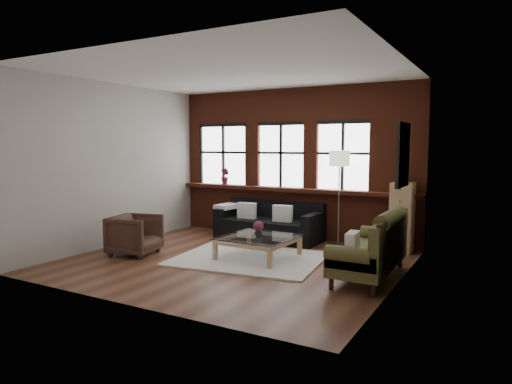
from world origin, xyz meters
The scene contains 26 objects.
floor centered at (0.00, 0.00, 0.00)m, with size 5.50×5.50×0.00m, color #522E1E.
ceiling centered at (0.00, 0.00, 3.20)m, with size 5.50×5.50×0.00m, color white.
wall_back centered at (0.00, 2.50, 1.60)m, with size 5.50×5.50×0.00m, color #B5B1A8.
wall_front centered at (0.00, -2.50, 1.60)m, with size 5.50×5.50×0.00m, color #B5B1A8.
wall_left centered at (-2.75, 0.00, 1.60)m, with size 5.00×5.00×0.00m, color #B5B1A8.
wall_right centered at (2.75, 0.00, 1.60)m, with size 5.00×5.00×0.00m, color #B5B1A8.
brick_backwall centered at (0.00, 2.44, 1.60)m, with size 5.50×0.12×3.20m, color maroon, non-canonical shape.
sill_ledge centered at (0.00, 2.35, 1.04)m, with size 5.50×0.30×0.08m, color maroon.
window_left centered at (-1.80, 2.45, 1.75)m, with size 1.38×0.10×1.50m, color black, non-canonical shape.
window_mid centered at (-0.30, 2.45, 1.75)m, with size 1.38×0.10×1.50m, color black, non-canonical shape.
window_right centered at (1.10, 2.45, 1.75)m, with size 1.38×0.10×1.50m, color black, non-canonical shape.
wall_poster centered at (2.72, 0.30, 1.85)m, with size 0.05×0.74×0.94m, color black, non-canonical shape.
shag_rug centered at (0.17, 0.23, 0.01)m, with size 2.50×1.96×0.03m, color silver.
dark_sofa centered at (-0.32, 1.90, 0.41)m, with size 2.24×0.91×0.81m, color black, non-canonical shape.
pillow_a centered at (-0.80, 1.80, 0.60)m, with size 0.40×0.14×0.34m, color silver.
pillow_b centered at (0.05, 1.80, 0.60)m, with size 0.40×0.14×0.34m, color silver.
vintage_settee centered at (2.30, 0.16, 0.51)m, with size 0.85×1.91×1.02m, color #4F4B24, non-canonical shape.
pillow_settee centered at (2.22, -0.43, 0.62)m, with size 0.14×0.38×0.34m, color silver.
armchair centered at (-1.82, -0.49, 0.37)m, with size 0.78×0.80×0.73m, color #3C271E.
coffee_table centered at (0.28, 0.37, 0.19)m, with size 1.21×1.21×0.40m, color tan, non-canonical shape.
vase centered at (0.28, 0.37, 0.47)m, with size 0.14×0.14×0.15m, color #B2B2B2.
flowers centered at (0.28, 0.37, 0.58)m, with size 0.18×0.18×0.18m, color maroon.
drawer_chest centered at (2.37, 2.12, 0.65)m, with size 0.40×0.40×1.30m, color tan.
potted_plant_top centered at (2.37, 2.12, 1.46)m, with size 0.28×0.24×0.31m, color #2D5923.
floor_lamp centered at (1.16, 2.05, 1.02)m, with size 0.40×0.40×2.04m, color #A5A5A8, non-canonical shape.
sill_plant centered at (-1.69, 2.32, 1.27)m, with size 0.21×0.17×0.39m, color maroon.
Camera 1 is at (4.10, -6.54, 1.99)m, focal length 32.00 mm.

